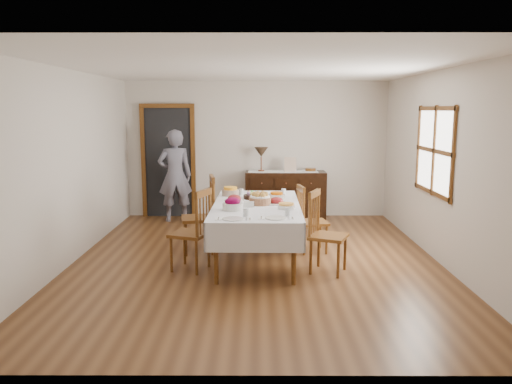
{
  "coord_description": "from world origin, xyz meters",
  "views": [
    {
      "loc": [
        0.02,
        -6.63,
        2.07
      ],
      "look_at": [
        0.0,
        0.1,
        0.95
      ],
      "focal_mm": 35.0,
      "sensor_mm": 36.0,
      "label": 1
    }
  ],
  "objects_px": {
    "dining_table": "(256,211)",
    "chair_right_far": "(309,219)",
    "chair_left_near": "(194,230)",
    "sideboard": "(285,195)",
    "table_lamp": "(261,153)",
    "chair_left_far": "(202,214)",
    "chair_right_near": "(324,231)",
    "person": "(175,173)"
  },
  "relations": [
    {
      "from": "chair_left_far",
      "to": "chair_right_near",
      "type": "distance_m",
      "value": 1.89
    },
    {
      "from": "chair_right_far",
      "to": "table_lamp",
      "type": "distance_m",
      "value": 2.47
    },
    {
      "from": "chair_right_near",
      "to": "sideboard",
      "type": "xyz_separation_m",
      "value": [
        -0.33,
        3.16,
        -0.08
      ]
    },
    {
      "from": "chair_right_far",
      "to": "person",
      "type": "bearing_deg",
      "value": 39.43
    },
    {
      "from": "dining_table",
      "to": "chair_right_far",
      "type": "xyz_separation_m",
      "value": [
        0.77,
        0.42,
        -0.2
      ]
    },
    {
      "from": "sideboard",
      "to": "chair_left_far",
      "type": "bearing_deg",
      "value": -120.51
    },
    {
      "from": "chair_right_near",
      "to": "person",
      "type": "height_order",
      "value": "person"
    },
    {
      "from": "sideboard",
      "to": "chair_right_far",
      "type": "bearing_deg",
      "value": -84.19
    },
    {
      "from": "sideboard",
      "to": "person",
      "type": "height_order",
      "value": "person"
    },
    {
      "from": "chair_right_near",
      "to": "dining_table",
      "type": "bearing_deg",
      "value": 83.68
    },
    {
      "from": "chair_left_far",
      "to": "person",
      "type": "xyz_separation_m",
      "value": [
        -0.72,
        2.06,
        0.34
      ]
    },
    {
      "from": "chair_right_far",
      "to": "person",
      "type": "distance_m",
      "value": 3.09
    },
    {
      "from": "chair_right_near",
      "to": "sideboard",
      "type": "relative_size",
      "value": 0.7
    },
    {
      "from": "chair_right_near",
      "to": "person",
      "type": "relative_size",
      "value": 0.58
    },
    {
      "from": "person",
      "to": "chair_right_far",
      "type": "bearing_deg",
      "value": 124.66
    },
    {
      "from": "chair_right_far",
      "to": "person",
      "type": "relative_size",
      "value": 0.54
    },
    {
      "from": "table_lamp",
      "to": "chair_right_far",
      "type": "bearing_deg",
      "value": -72.97
    },
    {
      "from": "dining_table",
      "to": "person",
      "type": "height_order",
      "value": "person"
    },
    {
      "from": "chair_left_near",
      "to": "chair_right_near",
      "type": "xyz_separation_m",
      "value": [
        1.68,
        -0.06,
        -0.01
      ]
    },
    {
      "from": "dining_table",
      "to": "chair_left_near",
      "type": "height_order",
      "value": "chair_left_near"
    },
    {
      "from": "chair_left_near",
      "to": "chair_right_far",
      "type": "relative_size",
      "value": 1.08
    },
    {
      "from": "chair_left_near",
      "to": "sideboard",
      "type": "relative_size",
      "value": 0.7
    },
    {
      "from": "dining_table",
      "to": "person",
      "type": "relative_size",
      "value": 1.27
    },
    {
      "from": "chair_left_near",
      "to": "table_lamp",
      "type": "height_order",
      "value": "table_lamp"
    },
    {
      "from": "table_lamp",
      "to": "dining_table",
      "type": "bearing_deg",
      "value": -91.77
    },
    {
      "from": "dining_table",
      "to": "chair_right_far",
      "type": "bearing_deg",
      "value": 29.55
    },
    {
      "from": "dining_table",
      "to": "person",
      "type": "bearing_deg",
      "value": 122.5
    },
    {
      "from": "chair_left_far",
      "to": "sideboard",
      "type": "bearing_deg",
      "value": 139.57
    },
    {
      "from": "dining_table",
      "to": "sideboard",
      "type": "distance_m",
      "value": 2.73
    },
    {
      "from": "chair_right_near",
      "to": "chair_left_far",
      "type": "bearing_deg",
      "value": 84.76
    },
    {
      "from": "chair_left_near",
      "to": "sideboard",
      "type": "height_order",
      "value": "chair_left_near"
    },
    {
      "from": "chair_left_near",
      "to": "sideboard",
      "type": "bearing_deg",
      "value": 176.23
    },
    {
      "from": "chair_left_near",
      "to": "sideboard",
      "type": "xyz_separation_m",
      "value": [
        1.35,
        3.1,
        -0.08
      ]
    },
    {
      "from": "chair_left_near",
      "to": "chair_right_far",
      "type": "height_order",
      "value": "chair_left_near"
    },
    {
      "from": "dining_table",
      "to": "chair_left_near",
      "type": "xyz_separation_m",
      "value": [
        -0.81,
        -0.43,
        -0.16
      ]
    },
    {
      "from": "chair_left_far",
      "to": "table_lamp",
      "type": "distance_m",
      "value": 2.52
    },
    {
      "from": "chair_right_near",
      "to": "table_lamp",
      "type": "relative_size",
      "value": 2.29
    },
    {
      "from": "chair_right_far",
      "to": "chair_right_near",
      "type": "bearing_deg",
      "value": 177.34
    },
    {
      "from": "chair_right_near",
      "to": "sideboard",
      "type": "height_order",
      "value": "chair_right_near"
    },
    {
      "from": "chair_right_near",
      "to": "sideboard",
      "type": "bearing_deg",
      "value": 29.12
    },
    {
      "from": "chair_right_far",
      "to": "sideboard",
      "type": "xyz_separation_m",
      "value": [
        -0.23,
        2.25,
        -0.04
      ]
    },
    {
      "from": "chair_left_far",
      "to": "table_lamp",
      "type": "xyz_separation_m",
      "value": [
        0.87,
        2.26,
        0.69
      ]
    }
  ]
}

